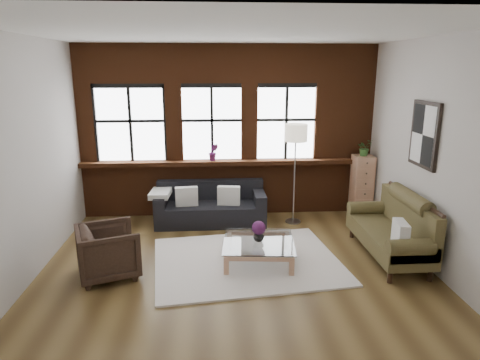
{
  "coord_description": "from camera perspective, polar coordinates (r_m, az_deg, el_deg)",
  "views": [
    {
      "loc": [
        -0.32,
        -5.56,
        2.78
      ],
      "look_at": [
        0.1,
        0.6,
        1.15
      ],
      "focal_mm": 32.0,
      "sensor_mm": 36.0,
      "label": 1
    }
  ],
  "objects": [
    {
      "name": "floor",
      "position": [
        6.22,
        -0.55,
        -11.74
      ],
      "size": [
        5.5,
        5.5,
        0.0
      ],
      "primitive_type": "plane",
      "color": "brown",
      "rests_on": "ground"
    },
    {
      "name": "ceiling",
      "position": [
        5.59,
        -0.64,
        19.1
      ],
      "size": [
        5.5,
        5.5,
        0.0
      ],
      "primitive_type": "plane",
      "rotation": [
        3.14,
        0.0,
        0.0
      ],
      "color": "white",
      "rests_on": "ground"
    },
    {
      "name": "wall_back",
      "position": [
        8.15,
        -1.62,
        6.45
      ],
      "size": [
        5.5,
        0.0,
        5.5
      ],
      "primitive_type": "plane",
      "rotation": [
        1.57,
        0.0,
        0.0
      ],
      "color": "beige",
      "rests_on": "ground"
    },
    {
      "name": "wall_front",
      "position": [
        3.29,
        1.96,
        -6.17
      ],
      "size": [
        5.5,
        0.0,
        5.5
      ],
      "primitive_type": "plane",
      "rotation": [
        -1.57,
        0.0,
        0.0
      ],
      "color": "beige",
      "rests_on": "ground"
    },
    {
      "name": "wall_left",
      "position": [
        6.18,
        -26.98,
        2.16
      ],
      "size": [
        0.0,
        5.0,
        5.0
      ],
      "primitive_type": "plane",
      "rotation": [
        1.57,
        0.0,
        1.57
      ],
      "color": "beige",
      "rests_on": "ground"
    },
    {
      "name": "wall_right",
      "position": [
        6.46,
        24.59,
        2.92
      ],
      "size": [
        0.0,
        5.0,
        5.0
      ],
      "primitive_type": "plane",
      "rotation": [
        1.57,
        0.0,
        -1.57
      ],
      "color": "beige",
      "rests_on": "ground"
    },
    {
      "name": "brick_backwall",
      "position": [
        8.09,
        -1.61,
        6.39
      ],
      "size": [
        5.5,
        0.12,
        3.2
      ],
      "primitive_type": null,
      "color": "#5A2B15",
      "rests_on": "floor"
    },
    {
      "name": "sill_ledge",
      "position": [
        8.11,
        -1.55,
        2.38
      ],
      "size": [
        5.5,
        0.3,
        0.08
      ],
      "primitive_type": "cube",
      "color": "#5A2B15",
      "rests_on": "brick_backwall"
    },
    {
      "name": "window_left",
      "position": [
        8.21,
        -14.37,
        7.12
      ],
      "size": [
        1.38,
        0.1,
        1.5
      ],
      "primitive_type": null,
      "color": "black",
      "rests_on": "brick_backwall"
    },
    {
      "name": "window_mid",
      "position": [
        8.08,
        -3.76,
        7.42
      ],
      "size": [
        1.38,
        0.1,
        1.5
      ],
      "primitive_type": null,
      "color": "black",
      "rests_on": "brick_backwall"
    },
    {
      "name": "window_right",
      "position": [
        8.2,
        6.15,
        7.48
      ],
      "size": [
        1.38,
        0.1,
        1.5
      ],
      "primitive_type": null,
      "color": "black",
      "rests_on": "brick_backwall"
    },
    {
      "name": "wall_poster",
      "position": [
        6.67,
        23.39,
        5.56
      ],
      "size": [
        0.05,
        0.74,
        0.94
      ],
      "primitive_type": null,
      "color": "black",
      "rests_on": "wall_right"
    },
    {
      "name": "shag_rug",
      "position": [
        6.43,
        0.9,
        -10.69
      ],
      "size": [
        2.9,
        2.4,
        0.03
      ],
      "primitive_type": "cube",
      "rotation": [
        0.0,
        0.0,
        0.12
      ],
      "color": "silver",
      "rests_on": "floor"
    },
    {
      "name": "dark_sofa",
      "position": [
        7.84,
        -3.95,
        -3.23
      ],
      "size": [
        1.98,
        0.8,
        0.72
      ],
      "primitive_type": null,
      "color": "black",
      "rests_on": "floor"
    },
    {
      "name": "pillow_a",
      "position": [
        7.7,
        -7.14,
        -2.18
      ],
      "size": [
        0.41,
        0.18,
        0.34
      ],
      "primitive_type": "cube",
      "rotation": [
        0.0,
        0.0,
        0.1
      ],
      "color": "silver",
      "rests_on": "dark_sofa"
    },
    {
      "name": "pillow_b",
      "position": [
        7.7,
        -1.51,
        -2.08
      ],
      "size": [
        0.42,
        0.2,
        0.34
      ],
      "primitive_type": "cube",
      "rotation": [
        0.0,
        0.0,
        -0.16
      ],
      "color": "silver",
      "rests_on": "dark_sofa"
    },
    {
      "name": "vintage_settee",
      "position": [
        6.77,
        19.23,
        -5.86
      ],
      "size": [
        0.81,
        1.83,
        0.98
      ],
      "primitive_type": null,
      "color": "#4E4524",
      "rests_on": "floor"
    },
    {
      "name": "pillow_settee",
      "position": [
        6.23,
        20.62,
        -6.73
      ],
      "size": [
        0.19,
        0.4,
        0.34
      ],
      "primitive_type": "cube",
      "rotation": [
        0.0,
        0.0,
        -0.14
      ],
      "color": "silver",
      "rests_on": "vintage_settee"
    },
    {
      "name": "armchair",
      "position": [
        6.15,
        -17.14,
        -9.08
      ],
      "size": [
        1.0,
        0.99,
        0.72
      ],
      "primitive_type": "imported",
      "rotation": [
        0.0,
        0.0,
        1.91
      ],
      "color": "black",
      "rests_on": "floor"
    },
    {
      "name": "coffee_table",
      "position": [
        6.36,
        2.48,
        -9.53
      ],
      "size": [
        1.11,
        1.11,
        0.34
      ],
      "primitive_type": null,
      "rotation": [
        0.0,
        0.0,
        -0.1
      ],
      "color": "tan",
      "rests_on": "shag_rug"
    },
    {
      "name": "vase",
      "position": [
        6.26,
        2.5,
        -7.44
      ],
      "size": [
        0.16,
        0.16,
        0.16
      ],
      "primitive_type": "imported",
      "rotation": [
        0.0,
        0.0,
        0.01
      ],
      "color": "#B2B2B2",
      "rests_on": "coffee_table"
    },
    {
      "name": "flowers",
      "position": [
        6.22,
        2.52,
        -6.39
      ],
      "size": [
        0.2,
        0.2,
        0.2
      ],
      "primitive_type": "sphere",
      "color": "#5F205C",
      "rests_on": "vase"
    },
    {
      "name": "drawer_chest",
      "position": [
        8.47,
        15.91,
        -0.78
      ],
      "size": [
        0.36,
        0.36,
        1.18
      ],
      "primitive_type": "cube",
      "color": "tan",
      "rests_on": "floor"
    },
    {
      "name": "potted_plant_top",
      "position": [
        8.31,
        16.27,
        4.17
      ],
      "size": [
        0.34,
        0.32,
        0.31
      ],
      "primitive_type": "imported",
      "rotation": [
        0.0,
        0.0,
        0.35
      ],
      "color": "#2D5923",
      "rests_on": "drawer_chest"
    },
    {
      "name": "floor_lamp",
      "position": [
        7.75,
        7.3,
        1.26
      ],
      "size": [
        0.4,
        0.4,
        1.97
      ],
      "primitive_type": null,
      "color": "#A5A5A8",
      "rests_on": "floor"
    },
    {
      "name": "sill_plant",
      "position": [
        8.03,
        -3.57,
        3.72
      ],
      "size": [
        0.18,
        0.15,
        0.33
      ],
      "primitive_type": "imported",
      "rotation": [
        0.0,
        0.0,
        0.03
      ],
      "color": "#5F205C",
      "rests_on": "sill_ledge"
    }
  ]
}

